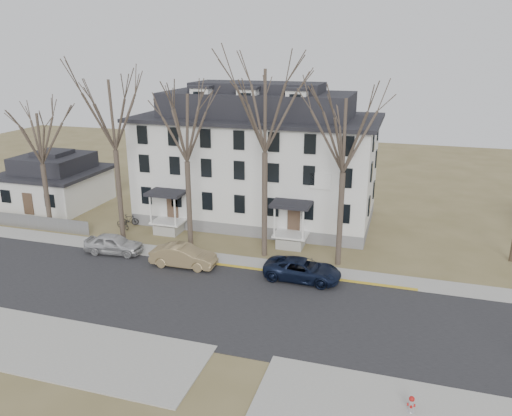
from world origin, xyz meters
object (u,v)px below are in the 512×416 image
(tree_bungalow, at_px, (39,135))
(car_navy, at_px, (302,270))
(tree_mid_right, at_px, (345,131))
(bicycle_right, at_px, (129,220))
(tree_mid_left, at_px, (185,123))
(tree_center, at_px, (265,105))
(tree_far_left, at_px, (112,110))
(bicycle_left, at_px, (123,224))
(car_silver, at_px, (114,244))
(fire_hydrant, at_px, (411,405))
(small_house, at_px, (56,183))
(car_tan, at_px, (183,256))
(boarding_house, at_px, (257,160))

(tree_bungalow, bearing_deg, car_navy, -8.26)
(tree_mid_right, relative_size, bicycle_right, 7.80)
(tree_mid_left, xyz_separation_m, tree_center, (6.00, 0.00, 1.48))
(tree_far_left, relative_size, bicycle_left, 8.60)
(car_silver, bearing_deg, bicycle_left, 19.14)
(tree_mid_left, xyz_separation_m, tree_mid_right, (11.50, 0.00, 0.00))
(tree_far_left, xyz_separation_m, tree_center, (12.00, 0.00, 0.74))
(bicycle_left, bearing_deg, car_navy, -83.44)
(tree_center, bearing_deg, bicycle_right, 167.84)
(tree_bungalow, relative_size, fire_hydrant, 12.91)
(tree_mid_right, relative_size, car_silver, 2.91)
(small_house, height_order, tree_bungalow, tree_bungalow)
(tree_bungalow, bearing_deg, car_silver, -20.40)
(small_house, relative_size, car_navy, 1.69)
(tree_far_left, distance_m, tree_mid_right, 17.52)
(tree_mid_right, xyz_separation_m, fire_hydrant, (5.15, -14.48, -9.18))
(car_navy, height_order, fire_hydrant, car_navy)
(car_tan, bearing_deg, fire_hydrant, -126.58)
(tree_center, bearing_deg, fire_hydrant, -53.67)
(car_silver, bearing_deg, tree_mid_right, -85.02)
(boarding_house, height_order, bicycle_left, boarding_house)
(car_tan, distance_m, fire_hydrant, 18.98)
(small_house, xyz_separation_m, bicycle_left, (9.85, -4.31, -1.83))
(car_tan, relative_size, fire_hydrant, 5.61)
(boarding_house, distance_m, car_tan, 12.79)
(tree_bungalow, bearing_deg, boarding_house, 27.01)
(car_silver, distance_m, bicycle_left, 5.39)
(tree_center, bearing_deg, bicycle_left, 171.83)
(boarding_house, distance_m, fire_hydrant, 26.89)
(tree_far_left, height_order, bicycle_right, tree_far_left)
(tree_far_left, relative_size, tree_mid_left, 1.08)
(car_silver, height_order, car_navy, car_silver)
(tree_mid_left, relative_size, tree_bungalow, 1.18)
(tree_bungalow, xyz_separation_m, car_silver, (8.08, -3.00, -7.37))
(tree_far_left, distance_m, tree_bungalow, 7.34)
(tree_far_left, bearing_deg, small_house, 150.61)
(tree_mid_right, relative_size, fire_hydrant, 15.26)
(tree_mid_right, bearing_deg, car_tan, -160.86)
(tree_mid_left, xyz_separation_m, car_tan, (1.08, -3.62, -8.83))
(car_navy, relative_size, fire_hydrant, 6.15)
(tree_mid_left, distance_m, fire_hydrant, 23.89)
(car_silver, xyz_separation_m, fire_hydrant, (21.57, -11.47, -0.33))
(tree_mid_left, xyz_separation_m, car_navy, (9.59, -3.28, -8.89))
(tree_mid_left, height_order, tree_center, tree_center)
(car_tan, height_order, bicycle_left, car_tan)
(tree_center, relative_size, car_silver, 3.35)
(tree_far_left, relative_size, tree_bungalow, 1.27)
(tree_mid_right, height_order, tree_bungalow, tree_mid_right)
(tree_mid_left, relative_size, car_tan, 2.72)
(boarding_house, bearing_deg, car_tan, -99.26)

